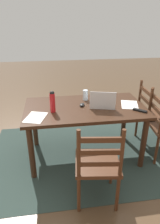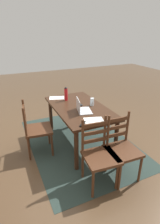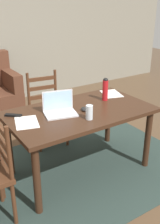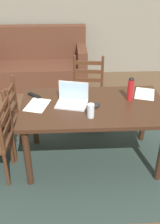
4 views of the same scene
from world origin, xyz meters
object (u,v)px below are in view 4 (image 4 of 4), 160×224
at_px(chair_left_far, 0,121).
at_px(chair_far_head, 88,94).
at_px(dining_table, 93,113).
at_px(computer_mouse, 96,105).
at_px(couch, 37,64).
at_px(drinking_glass, 91,111).
at_px(laptop, 72,98).
at_px(water_bottle, 131,88).
at_px(tv_remote, 34,95).

bearing_deg(chair_left_far, chair_far_head, 30.93).
bearing_deg(dining_table, computer_mouse, -44.15).
xyz_separation_m(couch, drinking_glass, (0.77, -2.49, 0.46)).
bearing_deg(drinking_glass, computer_mouse, 69.24).
bearing_deg(chair_far_head, drinking_glass, -92.87).
bearing_deg(dining_table, chair_left_far, 170.81).
xyz_separation_m(chair_far_head, computer_mouse, (0.03, -0.84, 0.30)).
xyz_separation_m(couch, computer_mouse, (0.85, -2.28, 0.40)).
xyz_separation_m(couch, laptop, (0.60, -2.20, 0.45)).
bearing_deg(water_bottle, chair_far_head, 119.59).
xyz_separation_m(chair_far_head, couch, (-0.82, 1.44, -0.11)).
bearing_deg(water_bottle, tv_remote, 172.50).
xyz_separation_m(dining_table, drinking_glass, (-0.05, -0.24, 0.17)).
distance_m(laptop, drinking_glass, 0.34).
bearing_deg(computer_mouse, couch, 132.79).
relative_size(chair_left_far, tv_remote, 5.59).
height_order(couch, water_bottle, water_bottle).
bearing_deg(chair_left_far, laptop, -8.12).
bearing_deg(laptop, couch, 105.18).
relative_size(couch, tv_remote, 10.59).
bearing_deg(laptop, chair_far_head, 73.56).
relative_size(chair_far_head, tv_remote, 5.59).
bearing_deg(couch, laptop, -74.82).
bearing_deg(tv_remote, laptop, -70.84).
distance_m(chair_left_far, tv_remote, 0.51).
relative_size(laptop, drinking_glass, 2.56).
height_order(dining_table, drinking_glass, drinking_glass).
bearing_deg(computer_mouse, drinking_glass, -88.31).
height_order(dining_table, couch, couch).
bearing_deg(computer_mouse, chair_left_far, -168.03).
bearing_deg(laptop, computer_mouse, -18.13).
xyz_separation_m(computer_mouse, tv_remote, (-0.68, 0.27, -0.01)).
height_order(water_bottle, computer_mouse, water_bottle).
distance_m(chair_left_far, couch, 2.10).
bearing_deg(drinking_glass, laptop, 120.72).
height_order(drinking_glass, computer_mouse, drinking_glass).
distance_m(couch, tv_remote, 2.06).
height_order(couch, computer_mouse, couch).
relative_size(dining_table, chair_far_head, 1.62).
height_order(chair_far_head, couch, couch).
height_order(chair_left_far, drinking_glass, chair_left_far).
bearing_deg(dining_table, drinking_glass, -101.21).
relative_size(drinking_glass, tv_remote, 0.84).
xyz_separation_m(chair_far_head, laptop, (-0.22, -0.76, 0.34)).
relative_size(dining_table, drinking_glass, 10.80).
distance_m(dining_table, computer_mouse, 0.12).
height_order(computer_mouse, tv_remote, computer_mouse).
xyz_separation_m(chair_far_head, water_bottle, (0.40, -0.71, 0.42)).
height_order(water_bottle, tv_remote, water_bottle).
xyz_separation_m(chair_far_head, chair_left_far, (-1.06, -0.64, 0.00)).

